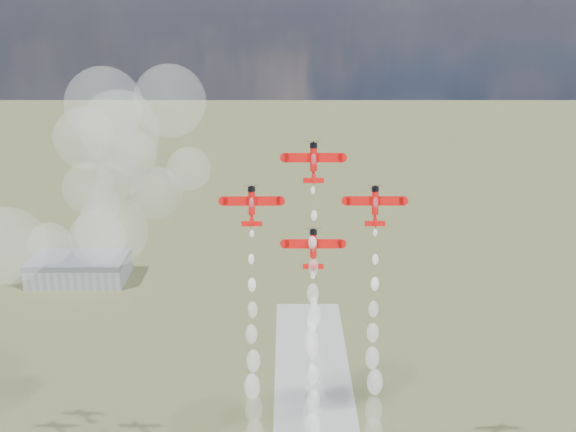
# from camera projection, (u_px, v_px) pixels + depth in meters

# --- Properties ---
(hangar) EXTENTS (50.00, 28.00, 13.00)m
(hangar) POSITION_uv_depth(u_px,v_px,m) (79.00, 269.00, 355.44)
(hangar) COLOR gray
(hangar) RESTS_ON ground
(plane_lead) EXTENTS (13.57, 4.95, 9.55)m
(plane_lead) POSITION_uv_depth(u_px,v_px,m) (314.00, 162.00, 157.92)
(plane_lead) COLOR red
(plane_lead) RESTS_ON ground
(plane_left) EXTENTS (13.57, 4.95, 9.55)m
(plane_left) POSITION_uv_depth(u_px,v_px,m) (252.00, 205.00, 158.70)
(plane_left) COLOR red
(plane_left) RESTS_ON ground
(plane_right) EXTENTS (13.57, 4.95, 9.55)m
(plane_right) POSITION_uv_depth(u_px,v_px,m) (375.00, 205.00, 158.79)
(plane_right) COLOR red
(plane_right) RESTS_ON ground
(plane_slot) EXTENTS (13.57, 4.95, 9.55)m
(plane_slot) POSITION_uv_depth(u_px,v_px,m) (313.00, 248.00, 159.57)
(plane_slot) COLOR red
(plane_slot) RESTS_ON ground
(smoke_trail_lead) EXTENTS (5.40, 15.47, 56.24)m
(smoke_trail_lead) POSITION_uv_depth(u_px,v_px,m) (313.00, 370.00, 162.02)
(smoke_trail_lead) COLOR white
(smoke_trail_lead) RESTS_ON plane_lead
(smoke_trail_left) EXTENTS (5.18, 15.09, 57.00)m
(smoke_trail_left) POSITION_uv_depth(u_px,v_px,m) (254.00, 413.00, 162.74)
(smoke_trail_left) COLOR white
(smoke_trail_left) RESTS_ON plane_left
(smoke_trail_right) EXTENTS (5.29, 15.47, 57.29)m
(smoke_trail_right) POSITION_uv_depth(u_px,v_px,m) (374.00, 412.00, 162.96)
(smoke_trail_right) COLOR white
(smoke_trail_right) RESTS_ON plane_right
(drifted_smoke_cloud) EXTENTS (67.48, 35.71, 59.34)m
(drifted_smoke_cloud) POSITION_uv_depth(u_px,v_px,m) (103.00, 173.00, 183.22)
(drifted_smoke_cloud) COLOR white
(drifted_smoke_cloud) RESTS_ON ground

